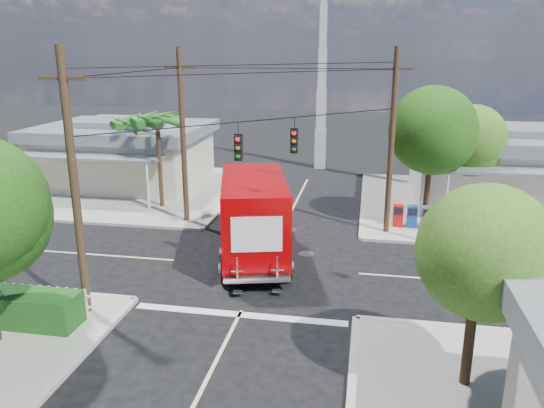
# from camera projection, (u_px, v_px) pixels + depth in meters

# --- Properties ---
(ground) EXTENTS (120.00, 120.00, 0.00)m
(ground) POSITION_uv_depth(u_px,v_px,m) (264.00, 267.00, 22.45)
(ground) COLOR black
(ground) RESTS_ON ground
(sidewalk_ne) EXTENTS (14.12, 14.12, 0.14)m
(sidewalk_ne) POSITION_uv_depth(u_px,v_px,m) (483.00, 207.00, 30.84)
(sidewalk_ne) COLOR gray
(sidewalk_ne) RESTS_ON ground
(sidewalk_nw) EXTENTS (14.12, 14.12, 0.14)m
(sidewalk_nw) POSITION_uv_depth(u_px,v_px,m) (133.00, 190.00, 34.58)
(sidewalk_nw) COLOR gray
(sidewalk_nw) RESTS_ON ground
(road_markings) EXTENTS (32.00, 32.00, 0.01)m
(road_markings) POSITION_uv_depth(u_px,v_px,m) (256.00, 281.00, 21.06)
(road_markings) COLOR beige
(road_markings) RESTS_ON ground
(building_ne) EXTENTS (11.80, 10.20, 4.50)m
(building_ne) POSITION_uv_depth(u_px,v_px,m) (513.00, 166.00, 30.95)
(building_ne) COLOR silver
(building_ne) RESTS_ON sidewalk_ne
(building_nw) EXTENTS (10.80, 10.20, 4.30)m
(building_nw) POSITION_uv_depth(u_px,v_px,m) (125.00, 152.00, 35.67)
(building_nw) COLOR beige
(building_nw) RESTS_ON sidewalk_nw
(radio_tower) EXTENTS (0.80, 0.80, 17.00)m
(radio_tower) POSITION_uv_depth(u_px,v_px,m) (322.00, 94.00, 39.68)
(radio_tower) COLOR silver
(radio_tower) RESTS_ON ground
(tree_ne_front) EXTENTS (4.21, 4.14, 6.66)m
(tree_ne_front) POSITION_uv_depth(u_px,v_px,m) (432.00, 135.00, 26.26)
(tree_ne_front) COLOR #422D1C
(tree_ne_front) RESTS_ON sidewalk_ne
(tree_ne_back) EXTENTS (3.77, 3.66, 5.82)m
(tree_ne_back) POSITION_uv_depth(u_px,v_px,m) (477.00, 141.00, 28.06)
(tree_ne_back) COLOR #422D1C
(tree_ne_back) RESTS_ON sidewalk_ne
(tree_se) EXTENTS (3.67, 3.54, 5.62)m
(tree_se) POSITION_uv_depth(u_px,v_px,m) (481.00, 249.00, 13.28)
(tree_se) COLOR #422D1C
(tree_se) RESTS_ON sidewalk_se
(palm_nw_front) EXTENTS (3.01, 3.08, 5.59)m
(palm_nw_front) POSITION_uv_depth(u_px,v_px,m) (157.00, 121.00, 29.42)
(palm_nw_front) COLOR #422D1C
(palm_nw_front) RESTS_ON sidewalk_nw
(palm_nw_back) EXTENTS (3.01, 3.08, 5.19)m
(palm_nw_back) POSITION_uv_depth(u_px,v_px,m) (135.00, 123.00, 31.29)
(palm_nw_back) COLOR #422D1C
(palm_nw_back) RESTS_ON sidewalk_nw
(utility_poles) EXTENTS (12.00, 10.68, 9.00)m
(utility_poles) POSITION_uv_depth(u_px,v_px,m) (234.00, 150.00, 22.94)
(utility_poles) COLOR #473321
(utility_poles) RESTS_ON ground
(picket_fence) EXTENTS (5.94, 0.06, 1.00)m
(picket_fence) POSITION_uv_depth(u_px,v_px,m) (11.00, 295.00, 18.32)
(picket_fence) COLOR silver
(picket_fence) RESTS_ON sidewalk_sw
(vending_boxes) EXTENTS (1.90, 0.50, 1.10)m
(vending_boxes) POSITION_uv_depth(u_px,v_px,m) (412.00, 216.00, 27.00)
(vending_boxes) COLOR #A9130D
(vending_boxes) RESTS_ON sidewalk_ne
(delivery_truck) EXTENTS (4.52, 8.86, 3.68)m
(delivery_truck) POSITION_uv_depth(u_px,v_px,m) (253.00, 215.00, 23.28)
(delivery_truck) COLOR black
(delivery_truck) RESTS_ON ground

